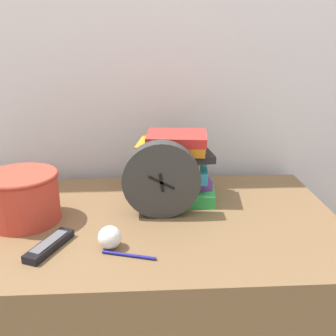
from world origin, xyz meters
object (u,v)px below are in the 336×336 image
at_px(book_stack, 174,167).
at_px(crumpled_paper_ball, 110,237).
at_px(basket, 22,196).
at_px(pen, 129,255).
at_px(tv_remote, 49,245).
at_px(desk_clock, 161,180).

height_order(book_stack, crumpled_paper_ball, book_stack).
distance_m(basket, pen, 0.38).
bearing_deg(tv_remote, crumpled_paper_ball, -0.95).
distance_m(basket, tv_remote, 0.21).
height_order(basket, pen, basket).
distance_m(desk_clock, pen, 0.26).
bearing_deg(book_stack, basket, -161.71).
xyz_separation_m(desk_clock, tv_remote, (-0.29, -0.17, -0.10)).
relative_size(tv_remote, pen, 1.21).
xyz_separation_m(tv_remote, pen, (0.20, -0.05, -0.01)).
xyz_separation_m(crumpled_paper_ball, pen, (0.05, -0.04, -0.03)).
distance_m(book_stack, crumpled_paper_ball, 0.37).
height_order(tv_remote, crumpled_paper_ball, crumpled_paper_ball).
height_order(tv_remote, pen, tv_remote).
bearing_deg(pen, tv_remote, 166.78).
xyz_separation_m(desk_clock, basket, (-0.39, -0.01, -0.04)).
bearing_deg(desk_clock, pen, -111.82).
bearing_deg(tv_remote, book_stack, 42.73).
bearing_deg(tv_remote, pen, -13.22).
bearing_deg(book_stack, tv_remote, -137.27).
bearing_deg(desk_clock, tv_remote, -148.90).
bearing_deg(crumpled_paper_ball, tv_remote, 179.05).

